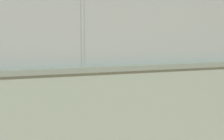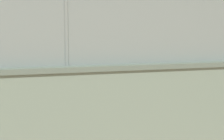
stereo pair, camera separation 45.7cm
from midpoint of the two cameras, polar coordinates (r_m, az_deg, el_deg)
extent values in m
plane|color=tan|center=(16.29, -5.34, -0.98)|extent=(260.00, 260.00, 0.00)
cylinder|color=navy|center=(16.70, 5.32, 0.58)|extent=(0.19, 0.19, 0.78)
cylinder|color=navy|center=(16.72, 6.00, 0.58)|extent=(0.19, 0.19, 0.78)
cylinder|color=orange|center=(16.65, 5.69, 2.91)|extent=(0.43, 0.43, 0.58)
cylinder|color=#D8AD84|center=(16.57, 4.68, 3.30)|extent=(0.27, 0.55, 0.17)
cylinder|color=#D8AD84|center=(16.36, 6.81, 3.23)|extent=(0.27, 0.55, 0.17)
sphere|color=#D8AD84|center=(16.62, 5.71, 4.28)|extent=(0.22, 0.22, 0.22)
cylinder|color=black|center=(16.62, 5.71, 4.61)|extent=(0.30, 0.30, 0.05)
cylinder|color=black|center=(16.18, 6.87, 3.18)|extent=(0.13, 0.30, 0.04)
ellipsoid|color=#333338|center=(15.97, 6.94, 3.12)|extent=(0.13, 0.29, 0.24)
cylinder|color=black|center=(10.63, -4.56, -3.43)|extent=(0.21, 0.21, 0.72)
cylinder|color=black|center=(10.81, -4.09, -3.25)|extent=(0.21, 0.21, 0.72)
cylinder|color=beige|center=(10.63, -4.35, -0.03)|extent=(0.48, 0.48, 0.53)
cylinder|color=#936B4C|center=(10.34, -4.78, 0.35)|extent=(0.45, 0.39, 0.16)
cylinder|color=#936B4C|center=(10.74, -2.27, 0.63)|extent=(0.45, 0.39, 0.16)
sphere|color=#936B4C|center=(10.58, -4.37, 1.93)|extent=(0.20, 0.20, 0.20)
cylinder|color=navy|center=(10.58, -4.38, 2.40)|extent=(0.30, 0.30, 0.05)
sphere|color=white|center=(15.86, 12.70, -0.96)|extent=(0.21, 0.21, 0.21)
camera|label=1|loc=(0.23, -91.25, -0.16)|focal=53.68mm
camera|label=2|loc=(0.23, 88.75, 0.16)|focal=53.68mm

